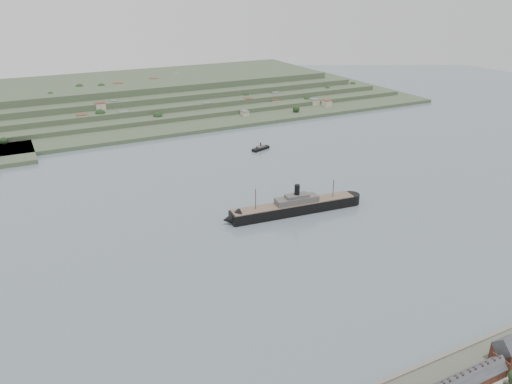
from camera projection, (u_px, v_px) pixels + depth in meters
name	position (u px, v px, depth m)	size (l,w,h in m)	color
ground	(267.00, 226.00, 336.12)	(1400.00, 1400.00, 0.00)	slate
gabled_building	(508.00, 351.00, 209.85)	(10.40, 10.18, 14.09)	#4C261B
far_peninsula	(146.00, 96.00, 666.01)	(760.00, 309.00, 30.00)	#35452E
steamship	(291.00, 207.00, 352.55)	(106.46, 22.07, 25.54)	black
ferry_east	(261.00, 148.00, 488.81)	(20.80, 11.95, 7.53)	black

